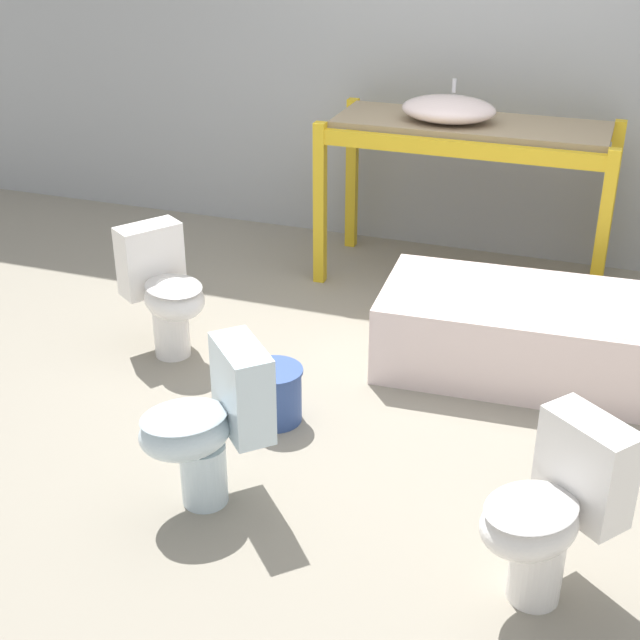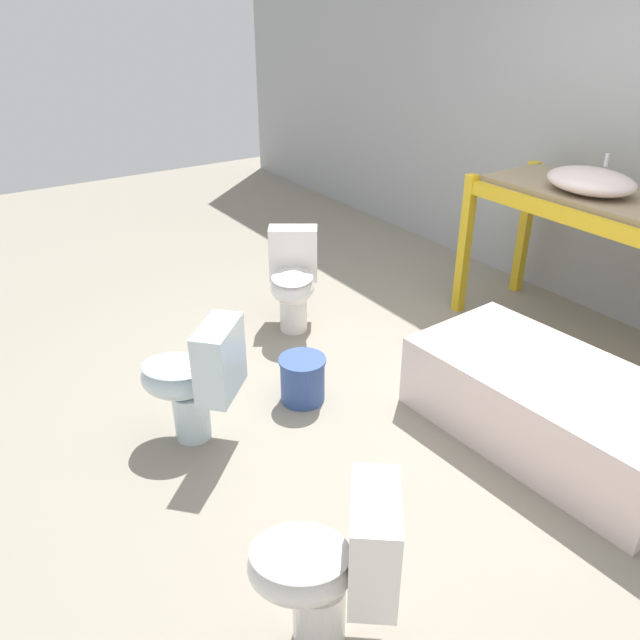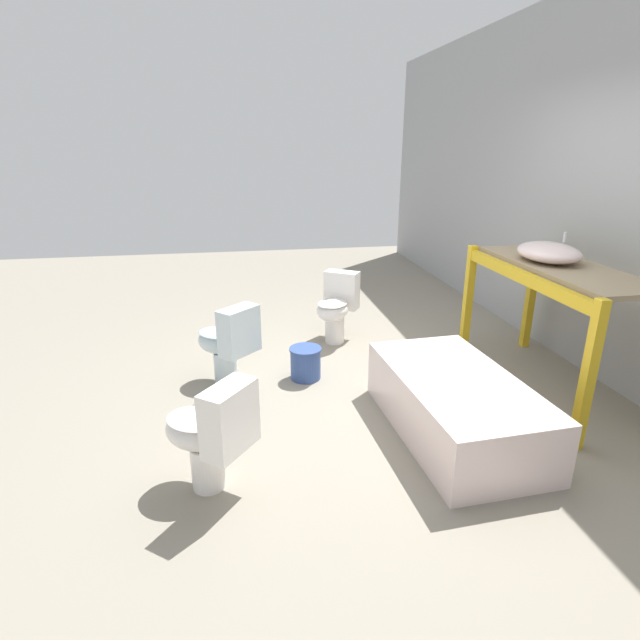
{
  "view_description": "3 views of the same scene",
  "coord_description": "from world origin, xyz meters",
  "views": [
    {
      "loc": [
        1.01,
        -3.94,
        2.38
      ],
      "look_at": [
        -0.16,
        -0.68,
        0.63
      ],
      "focal_mm": 50.0,
      "sensor_mm": 36.0,
      "label": 1
    },
    {
      "loc": [
        2.18,
        -2.21,
        2.14
      ],
      "look_at": [
        -0.21,
        -0.61,
        0.63
      ],
      "focal_mm": 35.0,
      "sensor_mm": 36.0,
      "label": 2
    },
    {
      "loc": [
        3.45,
        -1.15,
        1.91
      ],
      "look_at": [
        -0.04,
        -0.53,
        0.66
      ],
      "focal_mm": 28.0,
      "sensor_mm": 36.0,
      "label": 3
    }
  ],
  "objects": [
    {
      "name": "bathtub_main",
      "position": [
        0.61,
        0.3,
        0.24
      ],
      "size": [
        1.49,
        0.85,
        0.43
      ],
      "rotation": [
        0.0,
        0.0,
        0.06
      ],
      "color": "silver",
      "rests_on": "ground_plane"
    },
    {
      "name": "bucket_white",
      "position": [
        -0.42,
        -0.59,
        0.15
      ],
      "size": [
        0.28,
        0.28,
        0.28
      ],
      "color": "#334C8C",
      "rests_on": "ground_plane"
    },
    {
      "name": "shelving_rack",
      "position": [
        0.08,
        1.35,
        0.86
      ],
      "size": [
        1.77,
        0.72,
        1.03
      ],
      "color": "gold",
      "rests_on": "ground_plane"
    },
    {
      "name": "toilet_far",
      "position": [
        -0.44,
        -1.24,
        0.38
      ],
      "size": [
        0.6,
        0.59,
        0.7
      ],
      "rotation": [
        0.0,
        0.0,
        -0.8
      ],
      "color": "silver",
      "rests_on": "ground_plane"
    },
    {
      "name": "toilet_extra",
      "position": [
        0.94,
        -1.34,
        0.38
      ],
      "size": [
        0.57,
        0.61,
        0.7
      ],
      "rotation": [
        0.0,
        0.0,
        -0.66
      ],
      "color": "white",
      "rests_on": "ground_plane"
    },
    {
      "name": "sink_basin",
      "position": [
        -0.05,
        1.3,
        1.11
      ],
      "size": [
        0.56,
        0.43,
        0.23
      ],
      "color": "silver",
      "rests_on": "shelving_rack"
    },
    {
      "name": "ground_plane",
      "position": [
        0.0,
        0.0,
        0.0
      ],
      "size": [
        12.0,
        12.0,
        0.0
      ],
      "primitive_type": "plane",
      "color": "gray"
    },
    {
      "name": "warehouse_wall_rear",
      "position": [
        0.0,
        1.92,
        1.6
      ],
      "size": [
        10.8,
        0.08,
        3.2
      ],
      "color": "#9EA0A3",
      "rests_on": "ground_plane"
    },
    {
      "name": "toilet_near",
      "position": [
        -1.23,
        -0.16,
        0.38
      ],
      "size": [
        0.61,
        0.55,
        0.7
      ],
      "rotation": [
        0.0,
        0.0,
        0.98
      ],
      "color": "white",
      "rests_on": "ground_plane"
    }
  ]
}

